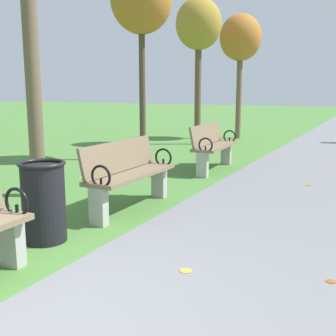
{
  "coord_description": "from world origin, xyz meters",
  "views": [
    {
      "loc": [
        2.38,
        -1.68,
        1.56
      ],
      "look_at": [
        -0.05,
        3.15,
        0.55
      ],
      "focal_mm": 45.22,
      "sensor_mm": 36.0,
      "label": 1
    }
  ],
  "objects": [
    {
      "name": "park_bench_2",
      "position": [
        -0.5,
        2.91,
        0.49
      ],
      "size": [
        0.48,
        1.6,
        0.9
      ],
      "color": "#7A664C",
      "rests_on": "ground"
    },
    {
      "name": "tree_3",
      "position": [
        -2.36,
        6.48,
        3.4
      ],
      "size": [
        1.32,
        1.32,
        4.16
      ],
      "color": "#4C3D2D",
      "rests_on": "ground"
    },
    {
      "name": "park_bench_3",
      "position": [
        -0.5,
        5.98,
        0.49
      ],
      "size": [
        0.54,
        1.62,
        0.9
      ],
      "color": "#7A664C",
      "rests_on": "ground"
    },
    {
      "name": "tree_5",
      "position": [
        -1.73,
        11.48,
        3.08
      ],
      "size": [
        1.29,
        1.29,
        3.85
      ],
      "color": "brown",
      "rests_on": "ground"
    },
    {
      "name": "scattered_leaves",
      "position": [
        0.06,
        3.95,
        0.01
      ],
      "size": [
        4.6,
        8.06,
        0.02
      ],
      "color": "#93511E",
      "rests_on": "ground"
    },
    {
      "name": "trash_bin",
      "position": [
        -0.65,
        1.5,
        0.42
      ],
      "size": [
        0.48,
        0.48,
        0.84
      ],
      "color": "black",
      "rests_on": "ground"
    },
    {
      "name": "tree_4",
      "position": [
        -2.33,
        9.55,
        3.25
      ],
      "size": [
        1.27,
        1.27,
        4.03
      ],
      "color": "brown",
      "rests_on": "ground"
    }
  ]
}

